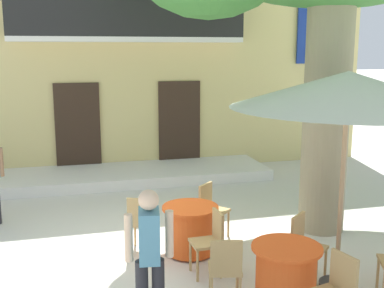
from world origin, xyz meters
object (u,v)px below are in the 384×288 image
at_px(cafe_table_near_tree, 286,274).
at_px(cafe_chair_front_1, 141,220).
at_px(cafe_chair_front_2, 211,238).
at_px(cafe_chair_near_tree_2, 225,267).
at_px(cafe_umbrella, 348,91).
at_px(cafe_chair_near_tree_0, 336,288).
at_px(cafe_chair_near_tree_1, 304,243).
at_px(pedestrian_near_entrance, 150,254).
at_px(cafe_chair_front_0, 211,207).
at_px(cafe_table_front, 190,229).

height_order(cafe_table_near_tree, cafe_chair_front_1, cafe_chair_front_1).
relative_size(cafe_chair_front_1, cafe_chair_front_2, 1.00).
bearing_deg(cafe_chair_near_tree_2, cafe_umbrella, 2.99).
bearing_deg(cafe_chair_near_tree_0, cafe_chair_near_tree_1, 77.81).
distance_m(cafe_chair_near_tree_0, cafe_chair_front_2, 1.95).
distance_m(cafe_chair_near_tree_2, cafe_chair_front_1, 2.01).
bearing_deg(cafe_chair_near_tree_2, pedestrian_near_entrance, -161.47).
bearing_deg(cafe_umbrella, cafe_chair_front_1, 142.19).
bearing_deg(cafe_table_near_tree, cafe_chair_near_tree_0, -69.97).
relative_size(cafe_chair_near_tree_1, cafe_umbrella, 0.31).
bearing_deg(cafe_chair_front_0, cafe_chair_near_tree_2, -102.47).
relative_size(cafe_chair_near_tree_0, cafe_table_front, 1.05).
bearing_deg(cafe_chair_near_tree_0, cafe_chair_front_1, 122.80).
height_order(cafe_chair_near_tree_2, pedestrian_near_entrance, pedestrian_near_entrance).
distance_m(cafe_table_front, cafe_chair_front_1, 0.77).
relative_size(cafe_chair_near_tree_0, cafe_chair_front_2, 1.00).
relative_size(cafe_table_front, cafe_chair_front_1, 0.95).
bearing_deg(cafe_chair_near_tree_1, pedestrian_near_entrance, -161.49).
bearing_deg(cafe_table_near_tree, cafe_chair_near_tree_1, 45.59).
distance_m(cafe_chair_near_tree_0, cafe_chair_near_tree_1, 1.28).
bearing_deg(pedestrian_near_entrance, cafe_chair_front_0, 60.04).
bearing_deg(cafe_table_near_tree, cafe_chair_front_2, 122.77).
xyz_separation_m(cafe_chair_front_0, cafe_umbrella, (1.08, -2.13, 2.08)).
relative_size(cafe_chair_front_0, cafe_chair_front_1, 1.00).
relative_size(cafe_chair_near_tree_0, cafe_chair_front_0, 1.00).
xyz_separation_m(cafe_chair_near_tree_1, cafe_umbrella, (0.30, -0.34, 2.08)).
bearing_deg(cafe_chair_front_1, cafe_chair_front_0, 15.76).
relative_size(cafe_chair_near_tree_2, cafe_chair_front_1, 1.00).
relative_size(cafe_chair_near_tree_2, cafe_table_front, 1.05).
height_order(cafe_chair_front_2, cafe_umbrella, cafe_umbrella).
height_order(cafe_chair_near_tree_2, cafe_chair_front_2, same).
bearing_deg(cafe_chair_near_tree_2, cafe_table_near_tree, -8.60).
bearing_deg(cafe_chair_front_2, cafe_chair_front_0, 73.12).
height_order(cafe_table_near_tree, cafe_chair_near_tree_1, cafe_chair_near_tree_1).
relative_size(cafe_table_near_tree, cafe_chair_front_0, 0.95).
relative_size(cafe_chair_near_tree_1, cafe_chair_front_1, 1.00).
relative_size(cafe_chair_near_tree_0, cafe_chair_near_tree_1, 1.00).
distance_m(cafe_chair_front_0, cafe_chair_front_1, 1.27).
bearing_deg(cafe_chair_near_tree_1, cafe_table_near_tree, -134.41).
xyz_separation_m(cafe_chair_near_tree_1, cafe_chair_front_0, (-0.78, 1.79, 0.00)).
distance_m(cafe_table_near_tree, cafe_umbrella, 2.38).
height_order(cafe_table_near_tree, cafe_chair_front_2, cafe_chair_front_2).
relative_size(cafe_chair_front_1, pedestrian_near_entrance, 0.55).
bearing_deg(cafe_chair_front_1, cafe_table_near_tree, -53.33).
xyz_separation_m(cafe_table_front, cafe_chair_front_1, (-0.72, 0.22, 0.14)).
bearing_deg(cafe_chair_near_tree_1, cafe_chair_front_1, 144.22).
height_order(cafe_chair_near_tree_0, cafe_chair_near_tree_1, same).
bearing_deg(cafe_table_near_tree, cafe_umbrella, 13.24).
bearing_deg(cafe_chair_front_0, cafe_umbrella, -63.07).
distance_m(cafe_table_near_tree, cafe_chair_front_2, 1.22).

